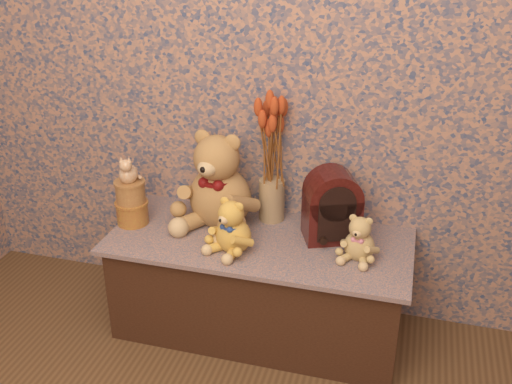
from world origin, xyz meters
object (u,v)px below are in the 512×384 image
teddy_large (220,175)px  ceramic_vase (272,200)px  biscuit_tin_lower (132,213)px  teddy_medium (233,223)px  cathedral_radio (332,205)px  cat_figurine (128,168)px  teddy_small (360,235)px

teddy_large → ceramic_vase: 0.26m
biscuit_tin_lower → teddy_large: bearing=17.6°
teddy_medium → biscuit_tin_lower: bearing=-166.6°
cathedral_radio → cat_figurine: 0.87m
cathedral_radio → biscuit_tin_lower: cathedral_radio is taller
teddy_small → ceramic_vase: bearing=162.6°
ceramic_vase → cathedral_radio: bearing=-19.2°
cathedral_radio → teddy_large: bearing=156.0°
teddy_large → ceramic_vase: teddy_large is taller
cathedral_radio → biscuit_tin_lower: 0.87m
ceramic_vase → cat_figurine: bearing=-160.8°
teddy_medium → cat_figurine: 0.52m
teddy_large → ceramic_vase: (0.21, 0.09, -0.13)m
teddy_small → cat_figurine: 1.00m
teddy_large → teddy_medium: (0.13, -0.21, -0.11)m
teddy_small → biscuit_tin_lower: 0.99m
teddy_small → cathedral_radio: (-0.13, 0.13, 0.05)m
biscuit_tin_lower → teddy_medium: bearing=-11.0°
teddy_large → teddy_small: bearing=-2.9°
ceramic_vase → biscuit_tin_lower: 0.61m
teddy_medium → teddy_small: bearing=32.7°
cathedral_radio → cat_figurine: bearing=164.4°
cathedral_radio → ceramic_vase: 0.30m
cathedral_radio → ceramic_vase: bearing=138.2°
teddy_medium → ceramic_vase: teddy_medium is taller
teddy_small → cat_figurine: (-0.99, 0.02, 0.16)m
biscuit_tin_lower → ceramic_vase: bearing=19.2°
teddy_small → biscuit_tin_lower: bearing=-170.0°
teddy_large → biscuit_tin_lower: teddy_large is taller
teddy_medium → biscuit_tin_lower: teddy_medium is taller
teddy_large → biscuit_tin_lower: (-0.37, -0.12, -0.18)m
biscuit_tin_lower → teddy_small: bearing=-1.4°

